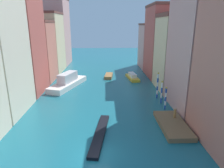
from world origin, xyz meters
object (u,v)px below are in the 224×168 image
Objects in this scene: waterfront_dock at (173,125)px; gondola_black at (100,134)px; motorboat_1 at (109,76)px; vaporetto_white at (68,82)px; motorboat_0 at (132,77)px; mooring_pole_0 at (166,98)px; mooring_pole_1 at (162,92)px; person_on_dock at (175,113)px; mooring_pole_2 at (157,85)px.

waterfront_dock is 9.90m from gondola_black.
vaporetto_white is at bearing -138.64° from motorboat_1.
motorboat_0 is (7.54, 26.98, 0.35)m from gondola_black.
mooring_pole_0 is 19.46m from motorboat_0.
motorboat_1 is (-8.89, 18.33, -1.69)m from mooring_pole_1.
waterfront_dock is 0.78× the size of gondola_black.
mooring_pole_1 reaches higher than motorboat_1.
mooring_pole_0 reaches higher than gondola_black.
mooring_pole_0 reaches higher than person_on_dock.
mooring_pole_1 is 14.96m from gondola_black.
motorboat_1 is (-8.74, 15.95, -2.16)m from mooring_pole_2.
vaporetto_white is at bearing 136.10° from person_on_dock.
waterfront_dock is at bearing -92.99° from mooring_pole_2.
person_on_dock is 7.13m from mooring_pole_1.
motorboat_0 reaches higher than gondola_black.
motorboat_0 is (-2.96, 23.54, -0.76)m from person_on_dock.
mooring_pole_2 is at bearing -78.87° from motorboat_0.
person_on_dock is at bearing -82.83° from motorboat_0.
mooring_pole_1 is 2.43m from mooring_pole_2.
motorboat_1 is (-8.16, 27.02, 0.07)m from waterfront_dock.
mooring_pole_0 is at bearing 36.86° from gondola_black.
mooring_pole_0 is (0.65, 5.93, 1.64)m from waterfront_dock.
mooring_pole_2 reaches higher than gondola_black.
motorboat_0 reaches higher than motorboat_1.
mooring_pole_2 is 18.31m from motorboat_1.
mooring_pole_0 reaches higher than vaporetto_white.
vaporetto_white is at bearing 143.98° from mooring_pole_0.
vaporetto_white is 1.25× the size of gondola_black.
mooring_pole_1 is 0.56× the size of motorboat_0.
mooring_pole_1 reaches higher than person_on_dock.
mooring_pole_2 reaches higher than mooring_pole_0.
mooring_pole_2 is 14.47m from motorboat_0.
waterfront_dock is 0.63× the size of vaporetto_white.
gondola_black is at bearing -143.14° from mooring_pole_0.
motorboat_0 is (-2.92, 16.45, -1.52)m from mooring_pole_1.
mooring_pole_1 is 0.32× the size of vaporetto_white.
person_on_dock is 0.21× the size of motorboat_0.
gondola_black is 28.01m from motorboat_0.
mooring_pole_2 reaches higher than motorboat_1.
waterfront_dock is at bearing -47.66° from vaporetto_white.
motorboat_1 is at bearing 118.72° from mooring_pole_2.
mooring_pole_2 is at bearing 51.41° from gondola_black.
gondola_black is 1.40× the size of motorboat_0.
vaporetto_white is 12.19m from motorboat_1.
motorboat_0 reaches higher than waterfront_dock.
mooring_pole_2 is at bearing 90.77° from mooring_pole_0.
gondola_black is (-10.46, -10.53, -1.87)m from mooring_pole_1.
motorboat_0 is at bearing 100.06° from mooring_pole_1.
person_on_dock is 0.12× the size of vaporetto_white.
vaporetto_white is at bearing 150.27° from mooring_pole_1.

